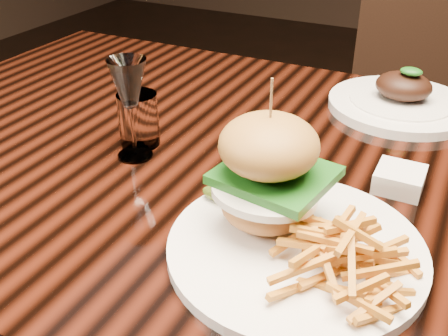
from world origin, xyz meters
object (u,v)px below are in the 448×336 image
at_px(dining_table, 294,208).
at_px(wine_glass, 129,87).
at_px(burger_plate, 293,214).
at_px(far_dish, 401,101).
at_px(chair_far, 427,102).

distance_m(dining_table, wine_glass, 0.33).
xyz_separation_m(burger_plate, wine_glass, (-0.31, 0.11, 0.07)).
xyz_separation_m(dining_table, far_dish, (0.10, 0.30, 0.09)).
xyz_separation_m(dining_table, chair_far, (0.11, 0.89, -0.13)).
height_order(wine_glass, far_dish, wine_glass).
relative_size(wine_glass, far_dish, 0.60).
distance_m(far_dish, chair_far, 0.63).
distance_m(wine_glass, chair_far, 1.09).
distance_m(dining_table, chair_far, 0.91).
bearing_deg(wine_glass, burger_plate, -19.69).
bearing_deg(wine_glass, far_dish, 47.36).
bearing_deg(chair_far, wine_glass, -122.42).
distance_m(burger_plate, far_dish, 0.49).
height_order(far_dish, chair_far, chair_far).
bearing_deg(dining_table, wine_glass, -162.04).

